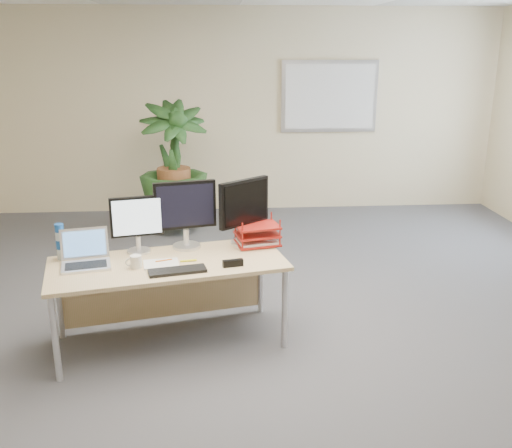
{
  "coord_description": "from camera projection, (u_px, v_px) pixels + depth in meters",
  "views": [
    {
      "loc": [
        -0.35,
        -3.77,
        2.2
      ],
      "look_at": [
        -0.05,
        0.35,
        0.91
      ],
      "focal_mm": 40.0,
      "sensor_mm": 36.0,
      "label": 1
    }
  ],
  "objects": [
    {
      "name": "letter_tray",
      "position": [
        257.0,
        236.0,
        4.58
      ],
      "size": [
        0.38,
        0.32,
        0.16
      ],
      "color": "#9E1A13",
      "rests_on": "desk"
    },
    {
      "name": "stapler",
      "position": [
        233.0,
        263.0,
        4.14
      ],
      "size": [
        0.16,
        0.07,
        0.05
      ],
      "primitive_type": "cube",
      "rotation": [
        0.0,
        0.0,
        0.21
      ],
      "color": "black",
      "rests_on": "desk"
    },
    {
      "name": "laptop",
      "position": [
        85.0,
        256.0,
        4.17
      ],
      "size": [
        0.4,
        0.37,
        0.25
      ],
      "color": "silver",
      "rests_on": "desk"
    },
    {
      "name": "floor_plant",
      "position": [
        174.0,
        173.0,
        6.79
      ],
      "size": [
        1.04,
        1.04,
        1.5
      ],
      "primitive_type": "imported",
      "rotation": [
        0.0,
        0.0,
        0.28
      ],
      "color": "#143918",
      "rests_on": "floor"
    },
    {
      "name": "back_wall",
      "position": [
        240.0,
        112.0,
        7.67
      ],
      "size": [
        7.0,
        0.04,
        2.7
      ],
      "primitive_type": "cube",
      "color": "beige",
      "rests_on": "floor"
    },
    {
      "name": "yellow_highlighter",
      "position": [
        188.0,
        261.0,
        4.24
      ],
      "size": [
        0.12,
        0.04,
        0.02
      ],
      "primitive_type": "cylinder",
      "rotation": [
        0.0,
        1.57,
        0.16
      ],
      "color": "yellow",
      "rests_on": "desk"
    },
    {
      "name": "whiteboard",
      "position": [
        329.0,
        96.0,
        7.66
      ],
      "size": [
        1.3,
        0.04,
        0.95
      ],
      "color": "silver",
      "rests_on": "back_wall"
    },
    {
      "name": "floor",
      "position": [
        266.0,
        353.0,
        4.26
      ],
      "size": [
        8.0,
        8.0,
        0.0
      ],
      "primitive_type": "plane",
      "color": "#47474C",
      "rests_on": "ground"
    },
    {
      "name": "monitor_left",
      "position": [
        137.0,
        221.0,
        4.35
      ],
      "size": [
        0.4,
        0.18,
        0.45
      ],
      "color": "silver",
      "rests_on": "desk"
    },
    {
      "name": "monitor_right",
      "position": [
        185.0,
        210.0,
        4.45
      ],
      "size": [
        0.48,
        0.22,
        0.54
      ],
      "color": "silver",
      "rests_on": "desk"
    },
    {
      "name": "coffee_mug",
      "position": [
        136.0,
        262.0,
        4.11
      ],
      "size": [
        0.12,
        0.08,
        0.09
      ],
      "color": "silver",
      "rests_on": "desk"
    },
    {
      "name": "desk",
      "position": [
        167.0,
        274.0,
        4.36
      ],
      "size": [
        1.85,
        1.08,
        0.67
      ],
      "color": "tan",
      "rests_on": "floor"
    },
    {
      "name": "water_bottle",
      "position": [
        61.0,
        242.0,
        4.25
      ],
      "size": [
        0.07,
        0.07,
        0.28
      ],
      "color": "silver",
      "rests_on": "desk"
    },
    {
      "name": "spiral_notebook",
      "position": [
        161.0,
        264.0,
        4.18
      ],
      "size": [
        0.28,
        0.23,
        0.01
      ],
      "primitive_type": "cube",
      "rotation": [
        0.0,
        0.0,
        0.15
      ],
      "color": "white",
      "rests_on": "desk"
    },
    {
      "name": "orange_pen",
      "position": [
        164.0,
        260.0,
        4.22
      ],
      "size": [
        0.12,
        0.05,
        0.01
      ],
      "primitive_type": "cylinder",
      "rotation": [
        0.0,
        1.57,
        0.35
      ],
      "color": "orange",
      "rests_on": "spiral_notebook"
    },
    {
      "name": "monitor_dark",
      "position": [
        244.0,
        208.0,
        4.53
      ],
      "size": [
        0.4,
        0.33,
        0.53
      ],
      "color": "silver",
      "rests_on": "desk"
    },
    {
      "name": "keyboard",
      "position": [
        177.0,
        271.0,
        4.04
      ],
      "size": [
        0.43,
        0.22,
        0.02
      ],
      "primitive_type": "cube",
      "rotation": [
        0.0,
        0.0,
        0.21
      ],
      "color": "black",
      "rests_on": "desk"
    }
  ]
}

